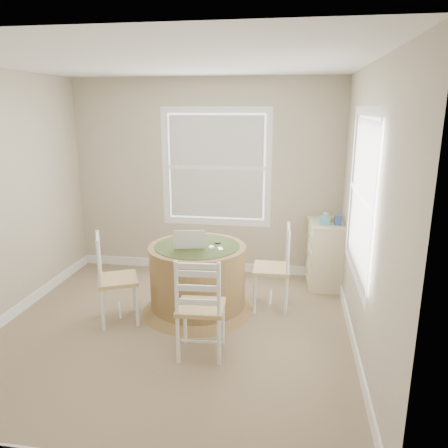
# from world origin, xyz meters

# --- Properties ---
(room) EXTENTS (3.64, 3.64, 2.64)m
(room) POSITION_xyz_m (0.17, 0.16, 1.30)
(room) COLOR #937D5D
(room) RESTS_ON ground
(round_table) EXTENTS (1.25, 1.25, 0.77)m
(round_table) POSITION_xyz_m (0.16, 0.53, 0.42)
(round_table) COLOR olive
(round_table) RESTS_ON ground
(chair_left) EXTENTS (0.54, 0.55, 0.95)m
(chair_left) POSITION_xyz_m (-0.62, 0.16, 0.47)
(chair_left) COLOR white
(chair_left) RESTS_ON ground
(chair_near) EXTENTS (0.44, 0.43, 0.95)m
(chair_near) POSITION_xyz_m (0.38, -0.34, 0.47)
(chair_near) COLOR white
(chair_near) RESTS_ON ground
(chair_right) EXTENTS (0.41, 0.43, 0.95)m
(chair_right) POSITION_xyz_m (0.96, 0.74, 0.47)
(chair_right) COLOR white
(chair_right) RESTS_ON ground
(laptop) EXTENTS (0.39, 0.35, 0.23)m
(laptop) POSITION_xyz_m (0.09, 0.48, 0.79)
(laptop) COLOR white
(laptop) RESTS_ON round_table
(mouse) EXTENTS (0.09, 0.11, 0.03)m
(mouse) POSITION_xyz_m (0.32, 0.48, 0.77)
(mouse) COLOR white
(mouse) RESTS_ON round_table
(phone) EXTENTS (0.07, 0.10, 0.02)m
(phone) POSITION_xyz_m (0.43, 0.46, 0.76)
(phone) COLOR #B7BABF
(phone) RESTS_ON round_table
(keys) EXTENTS (0.07, 0.07, 0.02)m
(keys) POSITION_xyz_m (0.36, 0.65, 0.77)
(keys) COLOR black
(keys) RESTS_ON round_table
(corner_chest) EXTENTS (0.51, 0.66, 0.84)m
(corner_chest) POSITION_xyz_m (1.61, 1.51, 0.42)
(corner_chest) COLOR beige
(corner_chest) RESTS_ON ground
(tissue_box) EXTENTS (0.13, 0.13, 0.10)m
(tissue_box) POSITION_xyz_m (1.55, 1.36, 0.89)
(tissue_box) COLOR #519AB9
(tissue_box) RESTS_ON corner_chest
(box_yellow) EXTENTS (0.16, 0.11, 0.06)m
(box_yellow) POSITION_xyz_m (1.64, 1.56, 0.87)
(box_yellow) COLOR gold
(box_yellow) RESTS_ON corner_chest
(box_blue) EXTENTS (0.08, 0.08, 0.12)m
(box_blue) POSITION_xyz_m (1.72, 1.37, 0.90)
(box_blue) COLOR #335399
(box_blue) RESTS_ON corner_chest
(cup_cream) EXTENTS (0.07, 0.07, 0.09)m
(cup_cream) POSITION_xyz_m (1.59, 1.63, 0.88)
(cup_cream) COLOR beige
(cup_cream) RESTS_ON corner_chest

